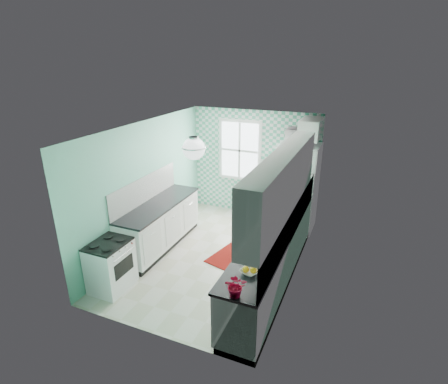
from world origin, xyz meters
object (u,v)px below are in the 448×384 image
at_px(fridge, 297,187).
at_px(sink, 286,215).
at_px(stove, 111,265).
at_px(ceiling_light, 194,148).
at_px(microwave, 301,137).
at_px(fruit_bowl, 250,272).
at_px(potted_plant, 236,286).

distance_m(fridge, sink, 1.43).
relative_size(stove, sink, 1.54).
distance_m(ceiling_light, microwave, 2.86).
relative_size(fruit_bowl, microwave, 0.40).
bearing_deg(fridge, fruit_bowl, -86.78).
bearing_deg(sink, fridge, 96.64).
bearing_deg(stove, ceiling_light, 35.78).
bearing_deg(fruit_bowl, fridge, 91.50).
bearing_deg(fridge, microwave, 55.06).
relative_size(fridge, stove, 2.32).
relative_size(stove, microwave, 1.40).
bearing_deg(potted_plant, fruit_bowl, 90.00).
relative_size(sink, microwave, 0.90).
distance_m(sink, fruit_bowl, 2.01).
height_order(ceiling_light, stove, ceiling_light).
height_order(fridge, potted_plant, fridge).
height_order(ceiling_light, fridge, ceiling_light).
distance_m(ceiling_light, potted_plant, 2.17).
xyz_separation_m(fridge, fruit_bowl, (0.09, -3.44, 0.02)).
bearing_deg(fruit_bowl, microwave, 91.50).
xyz_separation_m(fridge, potted_plant, (0.09, -3.94, 0.13)).
bearing_deg(ceiling_light, stove, -147.62).
height_order(ceiling_light, sink, ceiling_light).
relative_size(fridge, microwave, 3.24).
bearing_deg(stove, fruit_bowl, 2.03).
height_order(stove, microwave, microwave).
xyz_separation_m(fridge, microwave, (0.00, 0.00, 1.11)).
bearing_deg(microwave, fruit_bowl, 91.25).
xyz_separation_m(ceiling_light, stove, (-1.20, -0.76, -1.89)).
xyz_separation_m(ceiling_light, microwave, (1.11, 2.62, -0.26)).
distance_m(ceiling_light, stove, 2.36).
distance_m(fridge, potted_plant, 3.94).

